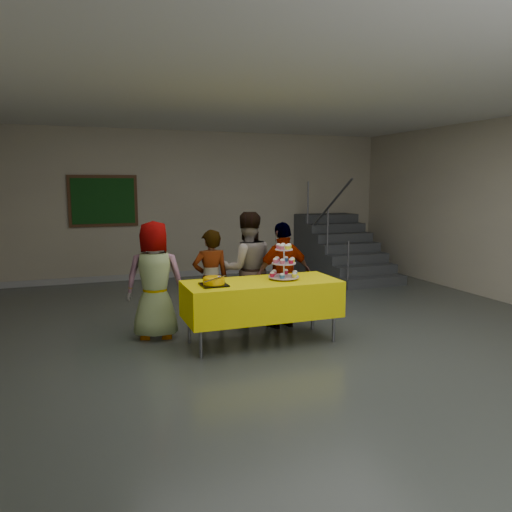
{
  "coord_description": "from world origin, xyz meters",
  "views": [
    {
      "loc": [
        -2.61,
        -5.19,
        1.95
      ],
      "look_at": [
        -0.5,
        0.55,
        1.05
      ],
      "focal_mm": 35.0,
      "sensor_mm": 36.0,
      "label": 1
    }
  ],
  "objects_px": {
    "schoolchild_b": "(211,280)",
    "staircase": "(338,252)",
    "schoolchild_c": "(247,269)",
    "noticeboard": "(103,201)",
    "schoolchild_d": "(284,275)",
    "cupcake_stand": "(284,264)",
    "schoolchild_a": "(155,280)",
    "bear_cake": "(214,281)",
    "bake_table": "(262,298)"
  },
  "relations": [
    {
      "from": "schoolchild_c",
      "to": "noticeboard",
      "type": "relative_size",
      "value": 1.2
    },
    {
      "from": "schoolchild_d",
      "to": "cupcake_stand",
      "type": "bearing_deg",
      "value": 58.24
    },
    {
      "from": "schoolchild_b",
      "to": "staircase",
      "type": "bearing_deg",
      "value": -139.65
    },
    {
      "from": "bake_table",
      "to": "noticeboard",
      "type": "relative_size",
      "value": 1.45
    },
    {
      "from": "cupcake_stand",
      "to": "staircase",
      "type": "distance_m",
      "value": 4.77
    },
    {
      "from": "schoolchild_d",
      "to": "staircase",
      "type": "xyz_separation_m",
      "value": [
        2.67,
        3.25,
        -0.23
      ]
    },
    {
      "from": "schoolchild_c",
      "to": "noticeboard",
      "type": "bearing_deg",
      "value": -60.91
    },
    {
      "from": "bake_table",
      "to": "schoolchild_b",
      "type": "xyz_separation_m",
      "value": [
        -0.43,
        0.77,
        0.12
      ]
    },
    {
      "from": "schoolchild_b",
      "to": "noticeboard",
      "type": "xyz_separation_m",
      "value": [
        -1.11,
        3.84,
        0.93
      ]
    },
    {
      "from": "schoolchild_a",
      "to": "schoolchild_c",
      "type": "bearing_deg",
      "value": -159.46
    },
    {
      "from": "schoolchild_b",
      "to": "schoolchild_d",
      "type": "relative_size",
      "value": 0.94
    },
    {
      "from": "schoolchild_d",
      "to": "schoolchild_c",
      "type": "bearing_deg",
      "value": -39.25
    },
    {
      "from": "schoolchild_d",
      "to": "noticeboard",
      "type": "height_order",
      "value": "noticeboard"
    },
    {
      "from": "schoolchild_b",
      "to": "staircase",
      "type": "relative_size",
      "value": 0.56
    },
    {
      "from": "schoolchild_c",
      "to": "noticeboard",
      "type": "xyz_separation_m",
      "value": [
        -1.63,
        3.82,
        0.82
      ]
    },
    {
      "from": "bake_table",
      "to": "staircase",
      "type": "relative_size",
      "value": 0.78
    },
    {
      "from": "schoolchild_c",
      "to": "noticeboard",
      "type": "height_order",
      "value": "noticeboard"
    },
    {
      "from": "schoolchild_c",
      "to": "staircase",
      "type": "xyz_separation_m",
      "value": [
        3.11,
        2.99,
        -0.29
      ]
    },
    {
      "from": "cupcake_stand",
      "to": "noticeboard",
      "type": "height_order",
      "value": "noticeboard"
    },
    {
      "from": "bake_table",
      "to": "schoolchild_a",
      "type": "xyz_separation_m",
      "value": [
        -1.19,
        0.64,
        0.19
      ]
    },
    {
      "from": "cupcake_stand",
      "to": "schoolchild_a",
      "type": "xyz_separation_m",
      "value": [
        -1.49,
        0.62,
        -0.21
      ]
    },
    {
      "from": "schoolchild_b",
      "to": "schoolchild_c",
      "type": "relative_size",
      "value": 0.86
    },
    {
      "from": "schoolchild_a",
      "to": "noticeboard",
      "type": "bearing_deg",
      "value": -71.24
    },
    {
      "from": "bear_cake",
      "to": "schoolchild_c",
      "type": "xyz_separation_m",
      "value": [
        0.71,
        0.85,
        -0.05
      ]
    },
    {
      "from": "schoolchild_a",
      "to": "staircase",
      "type": "bearing_deg",
      "value": -130.64
    },
    {
      "from": "bake_table",
      "to": "schoolchild_d",
      "type": "distance_m",
      "value": 0.76
    },
    {
      "from": "bake_table",
      "to": "schoolchild_d",
      "type": "relative_size",
      "value": 1.31
    },
    {
      "from": "noticeboard",
      "to": "bear_cake",
      "type": "bearing_deg",
      "value": -78.85
    },
    {
      "from": "staircase",
      "to": "noticeboard",
      "type": "bearing_deg",
      "value": 169.98
    },
    {
      "from": "schoolchild_c",
      "to": "schoolchild_b",
      "type": "bearing_deg",
      "value": 8.35
    },
    {
      "from": "bake_table",
      "to": "staircase",
      "type": "bearing_deg",
      "value": 49.8
    },
    {
      "from": "bear_cake",
      "to": "staircase",
      "type": "distance_m",
      "value": 5.42
    },
    {
      "from": "bake_table",
      "to": "schoolchild_c",
      "type": "distance_m",
      "value": 0.83
    },
    {
      "from": "cupcake_stand",
      "to": "schoolchild_d",
      "type": "relative_size",
      "value": 0.31
    },
    {
      "from": "cupcake_stand",
      "to": "noticeboard",
      "type": "distance_m",
      "value": 4.99
    },
    {
      "from": "bake_table",
      "to": "staircase",
      "type": "xyz_separation_m",
      "value": [
        3.2,
        3.78,
        -0.07
      ]
    },
    {
      "from": "schoolchild_a",
      "to": "schoolchild_b",
      "type": "bearing_deg",
      "value": -156.42
    },
    {
      "from": "schoolchild_b",
      "to": "staircase",
      "type": "distance_m",
      "value": 4.71
    },
    {
      "from": "bear_cake",
      "to": "staircase",
      "type": "xyz_separation_m",
      "value": [
        3.81,
        3.84,
        -0.34
      ]
    },
    {
      "from": "schoolchild_a",
      "to": "noticeboard",
      "type": "relative_size",
      "value": 1.15
    },
    {
      "from": "bake_table",
      "to": "cupcake_stand",
      "type": "bearing_deg",
      "value": 3.96
    },
    {
      "from": "cupcake_stand",
      "to": "staircase",
      "type": "height_order",
      "value": "staircase"
    },
    {
      "from": "bear_cake",
      "to": "schoolchild_b",
      "type": "relative_size",
      "value": 0.27
    },
    {
      "from": "schoolchild_c",
      "to": "schoolchild_d",
      "type": "xyz_separation_m",
      "value": [
        0.43,
        -0.26,
        -0.07
      ]
    },
    {
      "from": "schoolchild_c",
      "to": "schoolchild_d",
      "type": "bearing_deg",
      "value": 155.24
    },
    {
      "from": "schoolchild_a",
      "to": "schoolchild_d",
      "type": "bearing_deg",
      "value": -169.77
    },
    {
      "from": "bake_table",
      "to": "bear_cake",
      "type": "relative_size",
      "value": 5.25
    },
    {
      "from": "schoolchild_a",
      "to": "schoolchild_c",
      "type": "relative_size",
      "value": 0.95
    },
    {
      "from": "schoolchild_a",
      "to": "schoolchild_c",
      "type": "xyz_separation_m",
      "value": [
        1.28,
        0.15,
        0.04
      ]
    },
    {
      "from": "bake_table",
      "to": "noticeboard",
      "type": "distance_m",
      "value": 4.98
    }
  ]
}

